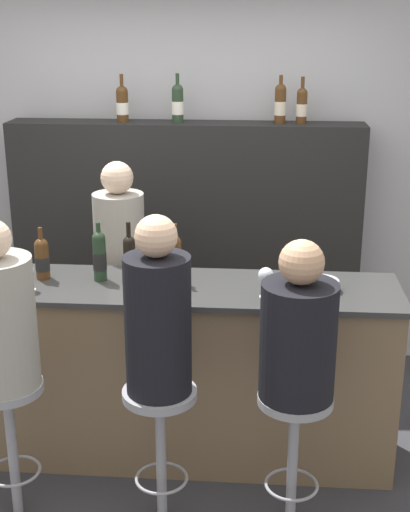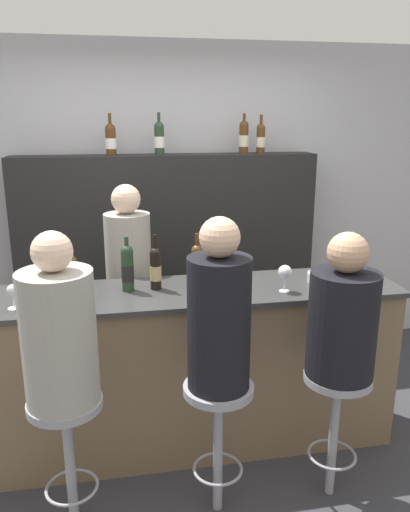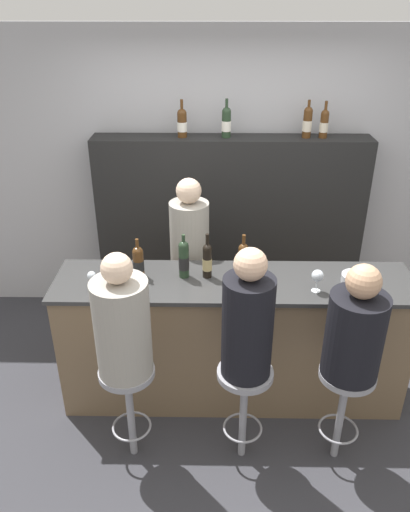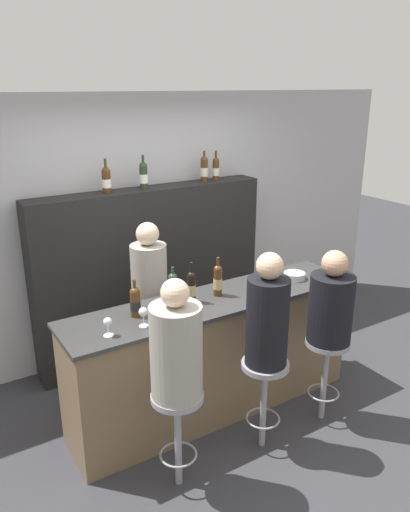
{
  "view_description": "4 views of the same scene",
  "coord_description": "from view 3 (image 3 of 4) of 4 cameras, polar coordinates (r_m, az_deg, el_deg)",
  "views": [
    {
      "loc": [
        0.5,
        -3.26,
        2.39
      ],
      "look_at": [
        0.22,
        0.29,
        1.19
      ],
      "focal_mm": 50.0,
      "sensor_mm": 36.0,
      "label": 1
    },
    {
      "loc": [
        -0.41,
        -2.48,
        2.01
      ],
      "look_at": [
        0.09,
        0.27,
        1.23
      ],
      "focal_mm": 35.0,
      "sensor_mm": 36.0,
      "label": 2
    },
    {
      "loc": [
        -0.16,
        -2.72,
        2.81
      ],
      "look_at": [
        -0.21,
        0.31,
        1.2
      ],
      "focal_mm": 35.0,
      "sensor_mm": 36.0,
      "label": 3
    },
    {
      "loc": [
        -2.02,
        -2.79,
        2.66
      ],
      "look_at": [
        -0.09,
        0.29,
        1.4
      ],
      "focal_mm": 35.0,
      "sensor_mm": 36.0,
      "label": 4
    }
  ],
  "objects": [
    {
      "name": "ground_plane",
      "position": [
        3.91,
        3.11,
        -17.97
      ],
      "size": [
        16.0,
        16.0,
        0.0
      ],
      "primitive_type": "plane",
      "color": "#333338"
    },
    {
      "name": "wall_back",
      "position": [
        4.63,
        2.87,
        8.91
      ],
      "size": [
        6.4,
        0.05,
        2.6
      ],
      "color": "#B2B2B7",
      "rests_on": "ground_plane"
    },
    {
      "name": "bar_counter",
      "position": [
        3.77,
        3.18,
        -9.53
      ],
      "size": [
        2.53,
        0.58,
        1.03
      ],
      "color": "brown",
      "rests_on": "ground_plane"
    },
    {
      "name": "back_bar_cabinet",
      "position": [
        4.58,
        2.82,
        2.85
      ],
      "size": [
        2.36,
        0.28,
        1.73
      ],
      "color": "black",
      "rests_on": "ground_plane"
    },
    {
      "name": "wine_bottle_counter_0",
      "position": [
        3.5,
        -7.63,
        -0.61
      ],
      "size": [
        0.08,
        0.08,
        0.29
      ],
      "color": "#4C2D14",
      "rests_on": "bar_counter"
    },
    {
      "name": "wine_bottle_counter_1",
      "position": [
        3.46,
        -2.44,
        -0.32
      ],
      "size": [
        0.07,
        0.07,
        0.33
      ],
      "color": "#233823",
      "rests_on": "bar_counter"
    },
    {
      "name": "wine_bottle_counter_2",
      "position": [
        3.46,
        0.26,
        -0.47
      ],
      "size": [
        0.07,
        0.07,
        0.33
      ],
      "color": "black",
      "rests_on": "bar_counter"
    },
    {
      "name": "wine_bottle_counter_3",
      "position": [
        3.46,
        4.36,
        -0.47
      ],
      "size": [
        0.07,
        0.07,
        0.33
      ],
      "color": "#4C2D14",
      "rests_on": "bar_counter"
    },
    {
      "name": "wine_bottle_backbar_0",
      "position": [
        4.26,
        -2.64,
        14.98
      ],
      "size": [
        0.08,
        0.08,
        0.31
      ],
      "color": "#4C2D14",
      "rests_on": "back_bar_cabinet"
    },
    {
      "name": "wine_bottle_backbar_1",
      "position": [
        4.25,
        2.45,
        15.06
      ],
      "size": [
        0.08,
        0.08,
        0.31
      ],
      "color": "#233823",
      "rests_on": "back_bar_cabinet"
    },
    {
      "name": "wine_bottle_backbar_2",
      "position": [
        4.32,
        11.62,
        14.78
      ],
      "size": [
        0.07,
        0.07,
        0.31
      ],
      "color": "#4C2D14",
      "rests_on": "back_bar_cabinet"
    },
    {
      "name": "wine_bottle_backbar_3",
      "position": [
        4.35,
        13.46,
        14.53
      ],
      "size": [
        0.07,
        0.07,
        0.3
      ],
      "color": "#4C2D14",
      "rests_on": "back_bar_cabinet"
    },
    {
      "name": "wine_glass_0",
      "position": [
        3.41,
        -12.81,
        -2.34
      ],
      "size": [
        0.07,
        0.07,
        0.14
      ],
      "color": "silver",
      "rests_on": "bar_counter"
    },
    {
      "name": "wine_glass_1",
      "position": [
        3.36,
        -8.41,
        -2.29
      ],
      "size": [
        0.07,
        0.07,
        0.15
      ],
      "color": "silver",
      "rests_on": "bar_counter"
    },
    {
      "name": "wine_glass_2",
      "position": [
        3.38,
        12.74,
        -2.26
      ],
      "size": [
        0.08,
        0.08,
        0.16
      ],
      "color": "silver",
      "rests_on": "bar_counter"
    },
    {
      "name": "metal_bowl",
      "position": [
        3.6,
        16.77,
        -2.47
      ],
      "size": [
        0.19,
        0.19,
        0.06
      ],
      "color": "#B7B7BC",
      "rests_on": "bar_counter"
    },
    {
      "name": "bar_stool_left",
      "position": [
        3.33,
        -8.76,
        -14.88
      ],
      "size": [
        0.35,
        0.35,
        0.73
      ],
      "color": "gray",
      "rests_on": "ground_plane"
    },
    {
      "name": "guest_seated_left",
      "position": [
        3.0,
        -9.46,
        -7.66
      ],
      "size": [
        0.34,
        0.34,
        0.81
      ],
      "color": "gray",
      "rests_on": "bar_stool_left"
    },
    {
      "name": "bar_stool_middle",
      "position": [
        3.29,
        4.52,
        -15.15
      ],
      "size": [
        0.35,
        0.35,
        0.73
      ],
      "color": "gray",
      "rests_on": "ground_plane"
    },
    {
      "name": "guest_seated_middle",
      "position": [
        2.95,
        4.91,
        -7.47
      ],
      "size": [
        0.31,
        0.31,
        0.85
      ],
      "color": "black",
      "rests_on": "bar_stool_middle"
    },
    {
      "name": "bar_stool_right",
      "position": [
        3.39,
        15.65,
        -14.77
      ],
      "size": [
        0.35,
        0.35,
        0.73
      ],
      "color": "gray",
      "rests_on": "ground_plane"
    },
    {
      "name": "guest_seated_right",
      "position": [
        3.09,
        16.79,
        -8.14
      ],
      "size": [
        0.35,
        0.35,
        0.75
      ],
      "color": "black",
      "rests_on": "bar_stool_right"
    },
    {
      "name": "bartender",
      "position": [
        4.07,
        -1.72,
        -2.57
      ],
      "size": [
        0.31,
        0.31,
        1.59
      ],
      "color": "gray",
      "rests_on": "ground_plane"
    }
  ]
}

